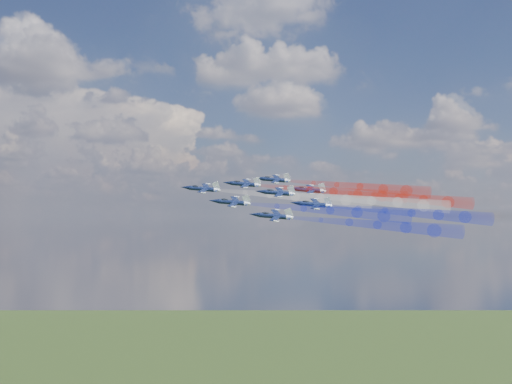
{
  "coord_description": "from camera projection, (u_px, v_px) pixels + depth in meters",
  "views": [
    {
      "loc": [
        -47.02,
        -161.66,
        152.92
      ],
      "look_at": [
        -24.0,
        16.02,
        159.9
      ],
      "focal_mm": 43.32,
      "sensor_mm": 36.0,
      "label": 1
    }
  ],
  "objects": [
    {
      "name": "trail_rear_left",
      "position": [
        412.0,
        213.0,
        170.2
      ],
      "size": [
        43.97,
        12.45,
        8.71
      ],
      "primitive_type": null,
      "rotation": [
        0.09,
        -0.33,
        1.37
      ],
      "color": "#1826D3"
    },
    {
      "name": "jet_rear_left",
      "position": [
        313.0,
        204.0,
        171.42
      ],
      "size": [
        13.58,
        11.94,
        7.1
      ],
      "primitive_type": null,
      "rotation": [
        0.09,
        -0.33,
        1.37
      ],
      "color": "black"
    },
    {
      "name": "jet_center_third",
      "position": [
        277.0,
        193.0,
        177.73
      ],
      "size": [
        13.58,
        11.94,
        7.1
      ],
      "primitive_type": null,
      "rotation": [
        0.09,
        -0.33,
        1.37
      ],
      "color": "black"
    },
    {
      "name": "trail_lead",
      "position": [
        295.0,
        196.0,
        178.66
      ],
      "size": [
        43.97,
        12.45,
        8.71
      ],
      "primitive_type": null,
      "rotation": [
        0.09,
        -0.33,
        1.37
      ],
      "color": "white"
    },
    {
      "name": "jet_rear_right",
      "position": [
        308.0,
        190.0,
        186.64
      ],
      "size": [
        13.58,
        11.94,
        7.1
      ],
      "primitive_type": null,
      "rotation": [
        0.09,
        -0.33,
        1.37
      ],
      "color": "black"
    },
    {
      "name": "jet_lead",
      "position": [
        202.0,
        189.0,
        179.88
      ],
      "size": [
        13.58,
        11.94,
        7.1
      ],
      "primitive_type": null,
      "rotation": [
        0.09,
        -0.33,
        1.37
      ],
      "color": "black"
    },
    {
      "name": "trail_center_third",
      "position": [
        372.0,
        201.0,
        176.51
      ],
      "size": [
        43.97,
        12.45,
        8.71
      ],
      "primitive_type": null,
      "rotation": [
        0.09,
        -0.33,
        1.37
      ],
      "color": "white"
    },
    {
      "name": "jet_inner_right",
      "position": [
        244.0,
        184.0,
        187.26
      ],
      "size": [
        13.58,
        11.94,
        7.1
      ],
      "primitive_type": null,
      "rotation": [
        0.09,
        -0.33,
        1.37
      ],
      "color": "black"
    },
    {
      "name": "jet_inner_left",
      "position": [
        232.0,
        202.0,
        170.32
      ],
      "size": [
        13.58,
        11.94,
        7.1
      ],
      "primitive_type": null,
      "rotation": [
        0.09,
        -0.33,
        1.37
      ],
      "color": "black"
    },
    {
      "name": "trail_outer_right",
      "position": [
        360.0,
        187.0,
        194.39
      ],
      "size": [
        43.97,
        12.45,
        8.71
      ],
      "primitive_type": null,
      "rotation": [
        0.09,
        -0.33,
        1.37
      ],
      "color": "red"
    },
    {
      "name": "trail_inner_right",
      "position": [
        333.0,
        191.0,
        186.04
      ],
      "size": [
        43.97,
        12.45,
        8.71
      ],
      "primitive_type": null,
      "rotation": [
        0.09,
        -0.33,
        1.37
      ],
      "color": "red"
    },
    {
      "name": "trail_rear_right",
      "position": [
        399.0,
        197.0,
        185.42
      ],
      "size": [
        43.97,
        12.45,
        8.71
      ],
      "primitive_type": null,
      "rotation": [
        0.09,
        -0.33,
        1.37
      ],
      "color": "red"
    },
    {
      "name": "trail_inner_left",
      "position": [
        330.0,
        210.0,
        169.1
      ],
      "size": [
        43.97,
        12.45,
        8.71
      ],
      "primitive_type": null,
      "rotation": [
        0.09,
        -0.33,
        1.37
      ],
      "color": "#1826D3"
    },
    {
      "name": "trail_outer_left",
      "position": [
        377.0,
        225.0,
        160.25
      ],
      "size": [
        43.97,
        12.45,
        8.71
      ],
      "primitive_type": null,
      "rotation": [
        0.09,
        -0.33,
        1.37
      ],
      "color": "#1826D3"
    },
    {
      "name": "jet_outer_left",
      "position": [
        273.0,
        216.0,
        161.47
      ],
      "size": [
        13.58,
        11.94,
        7.1
      ],
      "primitive_type": null,
      "rotation": [
        0.09,
        -0.33,
        1.37
      ],
      "color": "black"
    },
    {
      "name": "jet_outer_right",
      "position": [
        274.0,
        180.0,
        195.61
      ],
      "size": [
        13.58,
        11.94,
        7.1
      ],
      "primitive_type": null,
      "rotation": [
        0.09,
        -0.33,
        1.37
      ],
      "color": "black"
    }
  ]
}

